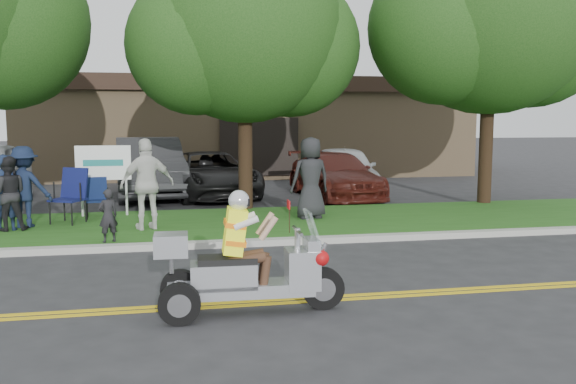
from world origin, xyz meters
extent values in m
plane|color=#28282B|center=(0.00, 0.00, 0.00)|extent=(120.00, 120.00, 0.00)
cube|color=gold|center=(0.00, -0.58, 0.01)|extent=(60.00, 0.10, 0.01)
cube|color=gold|center=(0.00, -0.42, 0.01)|extent=(60.00, 0.10, 0.01)
cube|color=#A8A89E|center=(0.00, 3.05, 0.06)|extent=(60.00, 0.25, 0.12)
cube|color=#215316|center=(0.00, 5.20, 0.06)|extent=(60.00, 4.00, 0.10)
cube|color=#9E7F5B|center=(2.00, 19.00, 2.00)|extent=(18.00, 8.00, 4.00)
cube|color=black|center=(2.00, 14.95, 3.70)|extent=(18.00, 0.30, 0.60)
sphere|color=#1A4112|center=(-5.15, 7.30, 4.59)|extent=(4.05, 4.05, 4.05)
cylinder|color=#332114|center=(0.50, 7.20, 2.10)|extent=(0.36, 0.36, 4.20)
sphere|color=#1A4112|center=(0.50, 7.20, 4.65)|extent=(4.80, 4.80, 4.80)
sphere|color=#1A4112|center=(1.70, 7.50, 4.20)|extent=(3.60, 3.60, 3.60)
sphere|color=#1A4112|center=(-0.70, 7.00, 4.12)|extent=(3.36, 3.36, 3.36)
cylinder|color=#332114|center=(7.00, 7.00, 2.38)|extent=(0.36, 0.36, 4.76)
sphere|color=#1A4112|center=(7.00, 7.00, 5.27)|extent=(5.60, 5.60, 5.60)
sphere|color=#1A4112|center=(8.40, 7.30, 4.76)|extent=(4.20, 4.20, 4.20)
sphere|color=#1A4112|center=(5.60, 6.80, 4.68)|extent=(3.92, 3.92, 3.92)
cylinder|color=silver|center=(-3.40, 6.60, 0.55)|extent=(0.06, 0.06, 1.10)
cylinder|color=silver|center=(-2.40, 6.60, 0.55)|extent=(0.06, 0.06, 1.10)
cube|color=white|center=(-2.90, 6.60, 1.35)|extent=(1.25, 0.06, 0.80)
cylinder|color=black|center=(0.45, -0.90, 0.27)|extent=(0.53, 0.14, 0.53)
cylinder|color=black|center=(-1.32, -1.16, 0.25)|extent=(0.50, 0.15, 0.50)
cylinder|color=black|center=(-1.30, -0.52, 0.25)|extent=(0.50, 0.15, 0.50)
cube|color=#B8BAC2|center=(-0.52, -0.87, 0.30)|extent=(1.69, 0.46, 0.16)
cube|color=#B8BAC2|center=(-0.78, -0.86, 0.49)|extent=(0.81, 0.43, 0.31)
cube|color=black|center=(-0.74, -0.86, 0.67)|extent=(0.72, 0.39, 0.09)
cube|color=#B8BAC2|center=(0.19, -0.89, 0.53)|extent=(0.41, 0.44, 0.49)
cube|color=silver|center=(0.31, -0.89, 1.04)|extent=(0.18, 0.41, 0.43)
cube|color=#B8BAC2|center=(-1.40, -0.84, 0.88)|extent=(0.41, 0.38, 0.27)
sphere|color=#B20C0F|center=(0.39, -1.02, 0.69)|extent=(0.19, 0.19, 0.19)
cube|color=#F5FF1A|center=(-0.64, -0.86, 1.03)|extent=(0.32, 0.36, 0.58)
sphere|color=silver|center=(-0.59, -0.86, 1.40)|extent=(0.26, 0.26, 0.26)
cylinder|color=black|center=(-3.94, 5.59, 0.36)|extent=(0.03, 0.03, 0.50)
cylinder|color=black|center=(-3.46, 5.34, 0.36)|extent=(0.03, 0.03, 0.50)
cylinder|color=black|center=(-3.71, 6.03, 0.36)|extent=(0.03, 0.03, 0.50)
cylinder|color=black|center=(-3.23, 5.79, 0.36)|extent=(0.03, 0.03, 0.50)
cube|color=#11164F|center=(-3.59, 5.69, 0.62)|extent=(0.82, 0.79, 0.05)
cube|color=#11164F|center=(-3.46, 5.93, 0.96)|extent=(0.64, 0.45, 0.68)
cylinder|color=black|center=(-3.24, 6.07, 0.30)|extent=(0.03, 0.03, 0.39)
cylinder|color=black|center=(-2.82, 6.11, 0.30)|extent=(0.03, 0.03, 0.39)
cylinder|color=black|center=(-3.28, 6.45, 0.30)|extent=(0.03, 0.03, 0.39)
cylinder|color=black|center=(-2.86, 6.49, 0.30)|extent=(0.03, 0.03, 0.39)
cube|color=#0E1B43|center=(-3.05, 6.28, 0.50)|extent=(0.52, 0.48, 0.04)
cube|color=#0E1B43|center=(-3.07, 6.49, 0.77)|extent=(0.50, 0.19, 0.52)
imported|color=#15213B|center=(-4.69, 5.05, 0.88)|extent=(0.60, 0.43, 1.56)
imported|color=black|center=(-4.62, 5.01, 0.86)|extent=(0.82, 0.69, 1.52)
imported|color=silver|center=(-1.85, 4.61, 1.04)|extent=(1.18, 0.75, 1.87)
imported|color=#141E38|center=(-4.38, 5.35, 0.96)|extent=(1.18, 0.79, 1.70)
imported|color=black|center=(1.75, 5.32, 1.03)|extent=(0.99, 0.73, 1.86)
imported|color=black|center=(-2.53, 3.40, 0.60)|extent=(0.43, 0.37, 0.99)
imported|color=#2B2B2E|center=(-2.00, 10.85, 0.89)|extent=(2.35, 5.57, 1.79)
imported|color=black|center=(-0.21, 10.30, 0.69)|extent=(3.14, 5.27, 1.37)
imported|color=#471610|center=(3.52, 9.60, 0.67)|extent=(2.31, 4.79, 1.35)
imported|color=silver|center=(4.00, 10.28, 0.76)|extent=(2.32, 4.64, 1.52)
camera|label=1|loc=(-1.41, -8.09, 2.38)|focal=38.00mm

